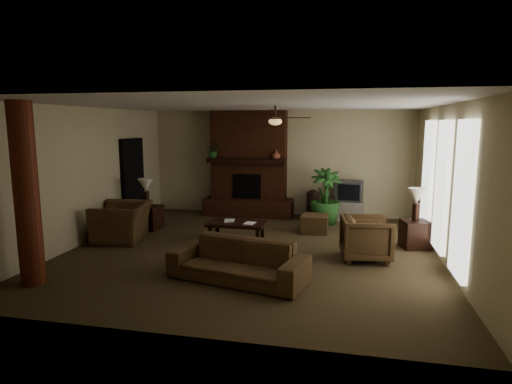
% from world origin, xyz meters
% --- Properties ---
extents(room_shell, '(7.00, 7.00, 7.00)m').
position_xyz_m(room_shell, '(0.00, 0.00, 1.40)').
color(room_shell, '#4A3B25').
rests_on(room_shell, ground).
extents(fireplace, '(2.40, 0.70, 2.80)m').
position_xyz_m(fireplace, '(-0.80, 3.22, 1.16)').
color(fireplace, '#4F2515').
rests_on(fireplace, ground).
extents(windows, '(0.08, 3.65, 2.35)m').
position_xyz_m(windows, '(3.45, 0.20, 1.35)').
color(windows, white).
rests_on(windows, ground).
extents(log_column, '(0.36, 0.36, 2.80)m').
position_xyz_m(log_column, '(-2.95, -2.40, 1.40)').
color(log_column, maroon).
rests_on(log_column, ground).
extents(doorway, '(0.10, 1.00, 2.10)m').
position_xyz_m(doorway, '(-3.44, 1.80, 1.05)').
color(doorway, black).
rests_on(doorway, ground).
extents(ceiling_fan, '(1.35, 1.35, 0.37)m').
position_xyz_m(ceiling_fan, '(0.40, 0.30, 2.53)').
color(ceiling_fan, black).
rests_on(ceiling_fan, ceiling).
extents(sofa, '(2.26, 1.12, 0.85)m').
position_xyz_m(sofa, '(0.13, -1.61, 0.43)').
color(sofa, '#4E3921').
rests_on(sofa, ground).
extents(armchair_left, '(1.00, 1.33, 1.06)m').
position_xyz_m(armchair_left, '(-2.86, 0.18, 0.53)').
color(armchair_left, '#4E3921').
rests_on(armchair_left, ground).
extents(armchair_right, '(0.89, 0.94, 0.88)m').
position_xyz_m(armchair_right, '(2.16, -0.12, 0.44)').
color(armchair_right, '#4E3921').
rests_on(armchair_right, ground).
extents(coffee_table, '(1.20, 0.70, 0.43)m').
position_xyz_m(coffee_table, '(-0.44, 0.54, 0.37)').
color(coffee_table, black).
rests_on(coffee_table, ground).
extents(ottoman, '(0.60, 0.60, 0.40)m').
position_xyz_m(ottoman, '(1.10, 1.69, 0.20)').
color(ottoman, '#4E3921').
rests_on(ottoman, ground).
extents(tv_stand, '(0.87, 0.54, 0.50)m').
position_xyz_m(tv_stand, '(1.80, 3.15, 0.25)').
color(tv_stand, silver).
rests_on(tv_stand, ground).
extents(tv, '(0.72, 0.61, 0.52)m').
position_xyz_m(tv, '(1.85, 3.14, 0.76)').
color(tv, '#3B3B3E').
rests_on(tv, tv_stand).
extents(floor_vase, '(0.34, 0.34, 0.77)m').
position_xyz_m(floor_vase, '(0.94, 3.14, 0.43)').
color(floor_vase, '#2E1E19').
rests_on(floor_vase, ground).
extents(floor_plant, '(1.21, 1.56, 0.77)m').
position_xyz_m(floor_plant, '(1.28, 2.61, 0.38)').
color(floor_plant, '#265522').
rests_on(floor_plant, ground).
extents(side_table_left, '(0.56, 0.56, 0.55)m').
position_xyz_m(side_table_left, '(-2.74, 1.21, 0.28)').
color(side_table_left, black).
rests_on(side_table_left, ground).
extents(lamp_left, '(0.45, 0.45, 0.65)m').
position_xyz_m(lamp_left, '(-2.78, 1.17, 1.00)').
color(lamp_left, black).
rests_on(lamp_left, side_table_left).
extents(side_table_right, '(0.60, 0.60, 0.55)m').
position_xyz_m(side_table_right, '(3.15, 0.87, 0.28)').
color(side_table_right, black).
rests_on(side_table_right, ground).
extents(lamp_right, '(0.46, 0.46, 0.65)m').
position_xyz_m(lamp_right, '(3.15, 0.91, 1.00)').
color(lamp_right, black).
rests_on(lamp_right, side_table_right).
extents(mantel_plant, '(0.46, 0.50, 0.33)m').
position_xyz_m(mantel_plant, '(-1.70, 2.98, 1.72)').
color(mantel_plant, '#265522').
rests_on(mantel_plant, fireplace).
extents(mantel_vase, '(0.26, 0.27, 0.22)m').
position_xyz_m(mantel_vase, '(-0.01, 2.95, 1.67)').
color(mantel_vase, '#944E3B').
rests_on(mantel_vase, fireplace).
extents(book_a, '(0.22, 0.07, 0.29)m').
position_xyz_m(book_a, '(-0.71, 0.53, 0.57)').
color(book_a, '#999999').
rests_on(book_a, coffee_table).
extents(book_b, '(0.21, 0.05, 0.29)m').
position_xyz_m(book_b, '(-0.24, 0.43, 0.58)').
color(book_b, '#999999').
rests_on(book_b, coffee_table).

